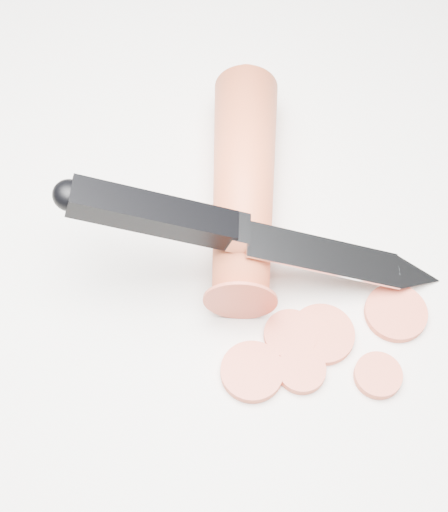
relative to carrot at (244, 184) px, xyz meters
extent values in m
plane|color=silver|center=(0.03, -0.07, -0.02)|extent=(2.40, 2.40, 0.00)
cylinder|color=#D94C25|center=(0.00, 0.00, 0.00)|extent=(0.07, 0.18, 0.04)
cylinder|color=#D04A32|center=(0.08, -0.10, -0.02)|extent=(0.04, 0.04, 0.01)
cylinder|color=#D04A32|center=(-0.01, -0.12, -0.02)|extent=(0.04, 0.04, 0.01)
cylinder|color=#D04A32|center=(0.06, -0.14, -0.02)|extent=(0.03, 0.03, 0.01)
cylinder|color=#D04A32|center=(0.02, -0.13, -0.02)|extent=(0.03, 0.03, 0.01)
cylinder|color=#D04A32|center=(0.01, -0.10, -0.02)|extent=(0.03, 0.03, 0.01)
cylinder|color=#D04A32|center=(0.03, -0.10, -0.02)|extent=(0.04, 0.04, 0.01)
camera|label=1|loc=(-0.05, -0.28, 0.38)|focal=50.00mm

